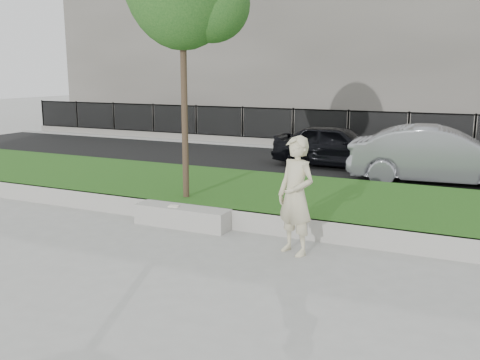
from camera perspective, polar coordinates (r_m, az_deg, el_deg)
The scene contains 12 objects.
ground at distance 9.56m, azimuth -2.97°, elevation -7.00°, with size 90.00×90.00×0.00m, color gray.
grass_bank at distance 12.13m, azimuth 3.73°, elevation -2.01°, with size 34.00×4.00×0.40m, color #15380E.
grass_kerb at distance 10.39m, azimuth -0.27°, elevation -4.31°, with size 34.00×0.08×0.40m, color #9F9C95.
street at distance 17.30m, azimuth 10.44°, elevation 1.31°, with size 34.00×7.00×0.04m, color black.
far_pavement at distance 21.62m, azimuth 13.54°, elevation 3.32°, with size 34.00×3.00×0.12m, color gray.
iron_fence at distance 20.59m, azimuth 13.03°, elevation 4.30°, with size 32.00×0.30×1.50m.
building_facade at distance 28.37m, azimuth 17.07°, elevation 15.03°, with size 34.00×10.00×10.00m, color #5A554F.
stone_bench at distance 10.69m, azimuth -6.17°, elevation -3.90°, with size 1.98×0.49×0.40m, color #9F9C95.
man at distance 8.94m, azimuth 5.98°, elevation -1.69°, with size 0.73×0.48×2.00m, color beige.
book at distance 10.66m, azimuth -7.11°, elevation -2.78°, with size 0.20×0.14×0.02m, color white.
car_dark at distance 17.15m, azimuth 10.21°, elevation 3.59°, with size 1.60×3.98×1.35m, color black.
car_silver at distance 15.21m, azimuth 20.55°, elevation 2.43°, with size 1.65×4.73×1.56m, color gray.
Camera 1 is at (4.31, -7.98, 3.04)m, focal length 40.00 mm.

